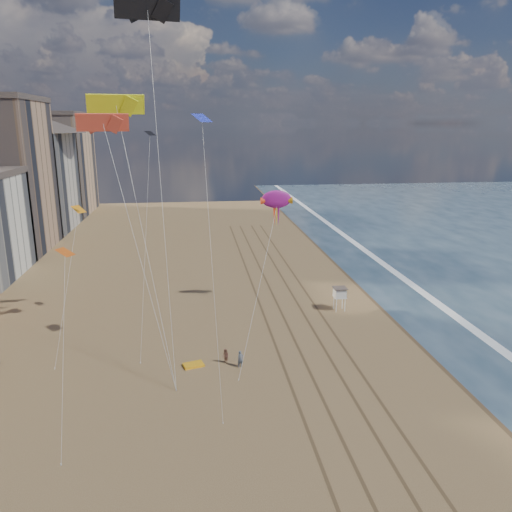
{
  "coord_description": "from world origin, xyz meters",
  "views": [
    {
      "loc": [
        -9.76,
        -27.97,
        23.98
      ],
      "look_at": [
        -2.96,
        26.0,
        9.5
      ],
      "focal_mm": 35.0,
      "sensor_mm": 36.0,
      "label": 1
    }
  ],
  "objects_px": {
    "kite_flyer_a": "(240,359)",
    "kite_flyer_b": "(226,356)",
    "lifeguard_stand": "(340,293)",
    "show_kite": "(276,200)",
    "grounded_kite": "(193,365)"
  },
  "relations": [
    {
      "from": "kite_flyer_a",
      "to": "kite_flyer_b",
      "type": "xyz_separation_m",
      "value": [
        -1.44,
        0.99,
        -0.08
      ]
    },
    {
      "from": "lifeguard_stand",
      "to": "show_kite",
      "type": "height_order",
      "value": "show_kite"
    },
    {
      "from": "lifeguard_stand",
      "to": "kite_flyer_b",
      "type": "distance_m",
      "value": 20.79
    },
    {
      "from": "lifeguard_stand",
      "to": "kite_flyer_a",
      "type": "bearing_deg",
      "value": -135.56
    },
    {
      "from": "lifeguard_stand",
      "to": "kite_flyer_b",
      "type": "height_order",
      "value": "lifeguard_stand"
    },
    {
      "from": "kite_flyer_a",
      "to": "kite_flyer_b",
      "type": "bearing_deg",
      "value": 123.76
    },
    {
      "from": "grounded_kite",
      "to": "show_kite",
      "type": "height_order",
      "value": "show_kite"
    },
    {
      "from": "show_kite",
      "to": "kite_flyer_a",
      "type": "relative_size",
      "value": 14.21
    },
    {
      "from": "lifeguard_stand",
      "to": "show_kite",
      "type": "relative_size",
      "value": 0.13
    },
    {
      "from": "grounded_kite",
      "to": "kite_flyer_a",
      "type": "bearing_deg",
      "value": -25.72
    },
    {
      "from": "kite_flyer_b",
      "to": "kite_flyer_a",
      "type": "bearing_deg",
      "value": 18.3
    },
    {
      "from": "grounded_kite",
      "to": "kite_flyer_b",
      "type": "height_order",
      "value": "kite_flyer_b"
    },
    {
      "from": "show_kite",
      "to": "kite_flyer_a",
      "type": "bearing_deg",
      "value": -110.66
    },
    {
      "from": "show_kite",
      "to": "kite_flyer_b",
      "type": "distance_m",
      "value": 22.44
    },
    {
      "from": "show_kite",
      "to": "kite_flyer_a",
      "type": "height_order",
      "value": "show_kite"
    }
  ]
}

